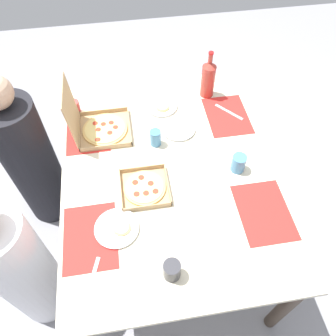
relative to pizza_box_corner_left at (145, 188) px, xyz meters
The scene contains 21 objects.
ground_plane 0.80m from the pizza_box_corner_left, 50.53° to the right, with size 6.00×6.00×0.00m, color gray.
dining_table 0.22m from the pizza_box_corner_left, 50.53° to the right, with size 1.58×1.18×0.76m.
placemat_near_left 0.63m from the pizza_box_corner_left, 111.93° to the right, with size 0.36×0.26×0.00m, color red.
placemat_near_right 0.75m from the pizza_box_corner_left, 50.90° to the right, with size 0.36×0.26×0.00m, color red.
placemat_far_left 0.38m from the pizza_box_corner_left, 128.73° to the left, with size 0.36×0.26×0.00m, color red.
placemat_far_right 0.56m from the pizza_box_corner_left, 31.71° to the left, with size 0.36×0.26×0.00m, color red.
pizza_box_corner_left is the anchor object (origin of this frame).
pizza_box_corner_right 0.52m from the pizza_box_corner_left, 26.02° to the left, with size 0.31×0.33×0.35m.
plate_far_left 0.48m from the pizza_box_corner_left, 32.32° to the right, with size 0.21×0.21×0.02m.
plate_near_left 0.27m from the pizza_box_corner_left, 143.21° to the left, with size 0.22×0.22×0.03m.
plate_near_right 0.64m from the pizza_box_corner_left, 16.69° to the right, with size 0.20×0.20×0.03m.
soda_bottle 0.87m from the pizza_box_corner_left, 35.70° to the right, with size 0.09×0.09×0.32m.
cup_clear_left 0.53m from the pizza_box_corner_left, 84.36° to the right, with size 0.08×0.08×0.11m, color teal.
cup_clear_right 0.75m from the pizza_box_corner_left, 29.23° to the left, with size 0.07×0.07×0.09m, color #BF4742.
cup_red 0.48m from the pizza_box_corner_left, behind, with size 0.08×0.08×0.10m, color #333338.
cup_dark 0.33m from the pizza_box_corner_left, 18.22° to the right, with size 0.06×0.06×0.10m, color teal.
knife_by_near_left 0.47m from the pizza_box_corner_left, 131.82° to the right, with size 0.21×0.02×0.01m, color #B7B7BC.
knife_by_near_right 0.53m from the pizza_box_corner_left, 147.05° to the left, with size 0.21×0.02×0.01m, color #B7B7BC.
knife_by_far_left 0.79m from the pizza_box_corner_left, 50.20° to the right, with size 0.21×0.02×0.01m, color #B7B7BC.
diner_left_seat 0.78m from the pizza_box_corner_left, 108.52° to the left, with size 0.32×0.32×1.16m.
diner_right_seat 0.88m from the pizza_box_corner_left, 55.94° to the left, with size 0.32×0.32×1.22m.
Camera 1 is at (-1.11, 0.18, 2.25)m, focal length 35.46 mm.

